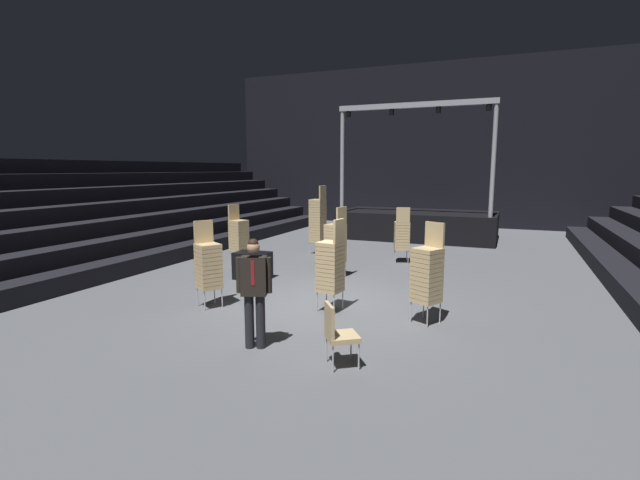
% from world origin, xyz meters
% --- Properties ---
extents(ground_plane, '(22.00, 30.00, 0.10)m').
position_xyz_m(ground_plane, '(0.00, 0.00, -0.05)').
color(ground_plane, '#515459').
extents(arena_end_wall, '(22.00, 0.30, 8.00)m').
position_xyz_m(arena_end_wall, '(0.00, 15.00, 4.00)').
color(arena_end_wall, black).
rests_on(arena_end_wall, ground_plane).
extents(bleacher_bank_left, '(5.25, 24.00, 3.15)m').
position_xyz_m(bleacher_bank_left, '(-8.38, 1.00, 1.58)').
color(bleacher_bank_left, black).
rests_on(bleacher_bank_left, ground_plane).
extents(stage_riser, '(6.23, 3.14, 5.30)m').
position_xyz_m(stage_riser, '(0.00, 10.21, 0.63)').
color(stage_riser, black).
rests_on(stage_riser, ground_plane).
extents(man_with_tie, '(0.56, 0.36, 1.78)m').
position_xyz_m(man_with_tie, '(-0.13, -2.63, 1.01)').
color(man_with_tie, black).
rests_on(man_with_tie, ground_plane).
extents(chair_stack_front_left, '(0.56, 0.56, 1.71)m').
position_xyz_m(chair_stack_front_left, '(0.51, 5.02, 0.86)').
color(chair_stack_front_left, '#B2B5BA').
rests_on(chair_stack_front_left, ground_plane).
extents(chair_stack_front_right, '(0.53, 0.53, 1.79)m').
position_xyz_m(chair_stack_front_right, '(-3.96, 2.88, 0.90)').
color(chair_stack_front_right, '#B2B5BA').
rests_on(chair_stack_front_right, ground_plane).
extents(chair_stack_mid_left, '(0.49, 0.49, 1.88)m').
position_xyz_m(chair_stack_mid_left, '(0.27, -0.36, 0.94)').
color(chair_stack_mid_left, '#B2B5BA').
rests_on(chair_stack_mid_left, ground_plane).
extents(chair_stack_mid_right, '(0.49, 0.49, 2.31)m').
position_xyz_m(chair_stack_mid_right, '(-2.43, 5.37, 1.15)').
color(chair_stack_mid_right, '#B2B5BA').
rests_on(chair_stack_mid_right, ground_plane).
extents(chair_stack_mid_centre, '(0.60, 0.60, 1.79)m').
position_xyz_m(chair_stack_mid_centre, '(-2.15, -1.08, 0.90)').
color(chair_stack_mid_centre, '#B2B5BA').
rests_on(chair_stack_mid_centre, ground_plane).
extents(chair_stack_rear_left, '(0.54, 0.54, 1.88)m').
position_xyz_m(chair_stack_rear_left, '(-0.66, 2.39, 0.94)').
color(chair_stack_rear_left, '#B2B5BA').
rests_on(chair_stack_rear_left, ground_plane).
extents(chair_stack_rear_right, '(0.59, 0.59, 1.88)m').
position_xyz_m(chair_stack_rear_right, '(2.18, -0.35, 0.94)').
color(chair_stack_rear_right, '#B2B5BA').
rests_on(chair_stack_rear_right, ground_plane).
extents(equipment_road_case, '(0.92, 0.62, 0.70)m').
position_xyz_m(equipment_road_case, '(-2.61, 1.41, 0.35)').
color(equipment_road_case, black).
rests_on(equipment_road_case, ground_plane).
extents(loose_chair_near_man, '(0.61, 0.61, 0.95)m').
position_xyz_m(loose_chair_near_man, '(1.33, -2.78, 0.53)').
color(loose_chair_near_man, '#B2B5BA').
rests_on(loose_chair_near_man, ground_plane).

